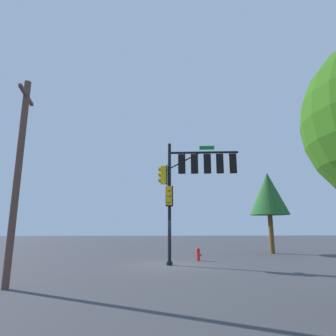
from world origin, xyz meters
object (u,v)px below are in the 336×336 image
(utility_pole, at_px, (18,174))
(tree_near, at_px, (268,194))
(fire_hydrant, at_px, (198,254))
(signal_pole_assembly, at_px, (191,175))

(utility_pole, bearing_deg, tree_near, 41.20)
(utility_pole, distance_m, fire_hydrant, 12.11)
(utility_pole, height_order, tree_near, utility_pole)
(utility_pole, relative_size, tree_near, 1.16)
(signal_pole_assembly, height_order, tree_near, signal_pole_assembly)
(signal_pole_assembly, height_order, fire_hydrant, signal_pole_assembly)
(fire_hydrant, xyz_separation_m, tree_near, (6.97, 4.94, 4.55))
(signal_pole_assembly, bearing_deg, utility_pole, -140.93)
(signal_pole_assembly, bearing_deg, fire_hydrant, 73.43)
(utility_pole, xyz_separation_m, fire_hydrant, (8.07, 8.23, -3.70))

